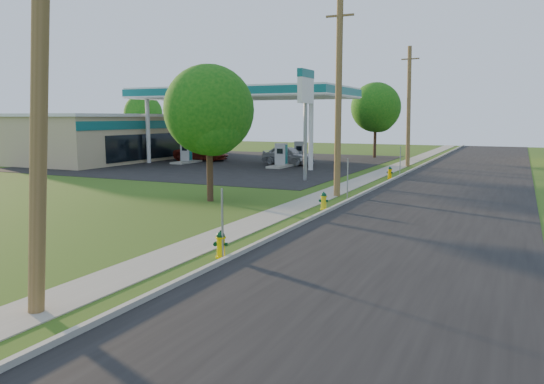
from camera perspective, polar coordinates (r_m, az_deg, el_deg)
The scene contains 26 objects.
ground_plane at distance 11.98m, azimuth -16.81°, elevation -11.56°, with size 140.00×140.00×0.00m, color #304C17.
road at distance 19.01m, azimuth 15.05°, elevation -4.19°, with size 8.00×120.00×0.02m, color black.
curb at distance 20.05m, azimuth 3.73°, elevation -3.11°, with size 0.15×120.00×0.15m, color #9C9A8E.
sidewalk at distance 20.75m, azimuth -0.78°, elevation -2.88°, with size 1.50×120.00×0.03m, color gray.
forecourt at distance 46.91m, azimuth -5.28°, elevation 3.20°, with size 26.00×28.00×0.02m, color black.
utility_pole_near at distance 11.06m, azimuth -23.74°, elevation 11.81°, with size 1.40×0.32×9.48m.
utility_pole_mid at distance 26.66m, azimuth 7.17°, elevation 10.14°, with size 1.40×0.32×9.80m.
utility_pole_far at distance 44.11m, azimuth 14.49°, elevation 8.90°, with size 1.40×0.32×9.50m.
sign_post_near at distance 14.84m, azimuth -5.36°, elevation -3.45°, with size 0.05×0.04×2.00m, color gray.
sign_post_mid at distance 25.60m, azimuth 8.13°, elevation 1.35°, with size 0.05×0.04×2.00m, color gray.
sign_post_far at distance 37.39m, azimuth 13.63°, elevation 3.30°, with size 0.05×0.04×2.00m, color gray.
gas_canopy at distance 45.81m, azimuth -3.18°, elevation 10.47°, with size 18.18×9.18×6.40m.
fuel_pump_nw at distance 46.51m, azimuth -9.21°, elevation 3.97°, with size 1.20×3.20×1.90m.
fuel_pump_ne at distance 42.11m, azimuth 0.99°, elevation 3.65°, with size 1.20×3.20×1.90m.
fuel_pump_sw at distance 49.86m, azimuth -6.62°, elevation 4.28°, with size 1.20×3.20×1.90m.
fuel_pump_se at distance 45.78m, azimuth 3.04°, elevation 3.99°, with size 1.20×3.20×1.90m.
convenience_store at distance 53.19m, azimuth -15.63°, elevation 5.79°, with size 10.40×22.40×4.25m.
price_pylon at distance 33.17m, azimuth 3.65°, elevation 10.60°, with size 0.34×2.04×6.85m.
tree_verge at distance 24.93m, azimuth -6.70°, elevation 8.37°, with size 4.21×4.21×6.39m.
tree_lot at distance 53.05m, azimuth 11.18°, elevation 8.73°, with size 4.83×4.83×7.33m.
tree_back at distance 62.22m, azimuth -13.65°, elevation 8.06°, with size 4.31×4.31×6.54m.
hydrant_near at distance 15.07m, azimuth -5.54°, elevation -5.65°, with size 0.41×0.37×0.80m.
hydrant_mid at distance 22.82m, azimuth 5.57°, elevation -0.97°, with size 0.41×0.36×0.79m.
hydrant_far at distance 35.09m, azimuth 12.55°, elevation 2.04°, with size 0.41×0.37×0.80m.
car_red at distance 48.99m, azimuth -7.60°, elevation 4.17°, with size 2.30×5.00×1.39m, color maroon.
car_silver at distance 44.44m, azimuth 1.72°, elevation 3.97°, with size 1.86×4.63×1.58m, color #B4B7BD.
Camera 1 is at (7.65, -8.33, 3.95)m, focal length 35.00 mm.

